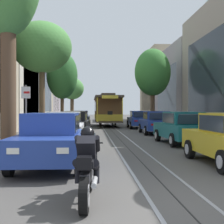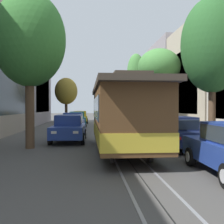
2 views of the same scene
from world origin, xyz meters
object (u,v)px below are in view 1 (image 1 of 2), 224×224
parked_car_white_second_left (64,128)px  parked_car_navy_fifth_left (80,119)px  street_tree_kerb_left_second (42,48)px  fire_hydrant (44,132)px  street_sign_post (26,110)px  parked_car_black_mid_left (74,123)px  street_tree_kerb_left_mid (62,76)px  street_tree_kerb_left_fourth (72,89)px  parked_car_blue_fourth_right (139,119)px  parked_car_blue_mid_right (156,122)px  motorcycle_with_rider (87,166)px  parked_car_teal_second_right (182,128)px  parked_car_blue_near_left (52,139)px  street_tree_kerb_right_second (153,73)px  parked_car_beige_fourth_left (76,120)px  parked_car_blue_sixth_left (81,117)px  cable_car_trolley (107,110)px

parked_car_white_second_left → parked_car_navy_fifth_left: size_ratio=0.99×
parked_car_white_second_left → street_tree_kerb_left_second: bearing=109.9°
fire_hydrant → street_sign_post: (-0.02, -4.53, 1.25)m
parked_car_black_mid_left → parked_car_navy_fifth_left: size_ratio=1.00×
street_tree_kerb_left_mid → street_tree_kerb_left_fourth: (0.20, 12.48, -0.52)m
parked_car_white_second_left → parked_car_blue_fourth_right: (5.63, 12.87, 0.00)m
parked_car_blue_mid_right → motorcycle_with_rider: parked_car_blue_mid_right is taller
parked_car_teal_second_right → street_tree_kerb_left_mid: street_tree_kerb_left_mid is taller
parked_car_navy_fifth_left → parked_car_blue_mid_right: 11.28m
parked_car_blue_near_left → parked_car_teal_second_right: same height
parked_car_black_mid_left → motorcycle_with_rider: size_ratio=2.22×
parked_car_navy_fifth_left → street_tree_kerb_left_fourth: street_tree_kerb_left_fourth is taller
street_tree_kerb_right_second → parked_car_navy_fifth_left: bearing=174.1°
parked_car_blue_near_left → parked_car_beige_fourth_left: 16.51m
parked_car_teal_second_right → fire_hydrant: (-7.11, 2.40, -0.38)m
street_tree_kerb_right_second → motorcycle_with_rider: (-6.12, -24.73, -4.70)m
motorcycle_with_rider → parked_car_blue_fourth_right: bearing=78.8°
parked_car_blue_sixth_left → street_tree_kerb_left_fourth: bearing=101.3°
parked_car_blue_fourth_right → street_tree_kerb_left_fourth: bearing=114.0°
parked_car_white_second_left → motorcycle_with_rider: (1.24, -9.35, -0.15)m
street_tree_kerb_left_second → street_tree_kerb_left_fourth: (0.45, 23.55, -1.10)m
parked_car_blue_sixth_left → parked_car_teal_second_right: same height
parked_car_navy_fifth_left → parked_car_blue_mid_right: size_ratio=1.00×
parked_car_blue_mid_right → fire_hydrant: 8.15m
parked_car_blue_mid_right → street_tree_kerb_left_fourth: 23.79m
street_tree_kerb_left_mid → cable_car_trolley: (4.52, 0.97, -3.40)m
parked_car_blue_mid_right → street_tree_kerb_left_second: size_ratio=0.60×
parked_car_blue_mid_right → street_tree_kerb_left_mid: (-7.39, 9.88, 4.27)m
parked_car_white_second_left → parked_car_navy_fifth_left: bearing=89.4°
parked_car_black_mid_left → street_tree_kerb_left_fourth: size_ratio=0.72×
street_tree_kerb_left_second → motorcycle_with_rider: street_tree_kerb_left_second is taller
parked_car_black_mid_left → parked_car_teal_second_right: size_ratio=1.00×
parked_car_teal_second_right → street_tree_kerb_right_second: (1.58, 15.40, 4.55)m
parked_car_teal_second_right → fire_hydrant: 7.51m
parked_car_navy_fifth_left → street_tree_kerb_left_fourth: bearing=97.1°
parked_car_teal_second_right → street_tree_kerb_right_second: 16.14m
parked_car_blue_fourth_right → street_tree_kerb_left_second: 11.80m
parked_car_blue_mid_right → street_tree_kerb_left_fourth: size_ratio=0.71×
street_tree_kerb_left_fourth → street_sign_post: 30.98m
street_sign_post → parked_car_white_second_left: bearing=57.7°
parked_car_white_second_left → parked_car_blue_mid_right: 8.57m
parked_car_white_second_left → street_tree_kerb_left_fourth: bearing=92.8°
parked_car_blue_fourth_right → parked_car_navy_fifth_left: bearing=149.2°
parked_car_teal_second_right → parked_car_blue_mid_right: same height
parked_car_blue_near_left → motorcycle_with_rider: (1.10, -3.64, -0.15)m
street_tree_kerb_left_mid → street_tree_kerb_left_fourth: 12.50m
parked_car_blue_sixth_left → parked_car_blue_mid_right: (5.71, -15.01, 0.00)m
parked_car_white_second_left → street_tree_kerb_right_second: bearing=64.4°
parked_car_blue_mid_right → street_sign_post: bearing=-130.1°
parked_car_blue_sixth_left → cable_car_trolley: (2.85, -4.16, 0.86)m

